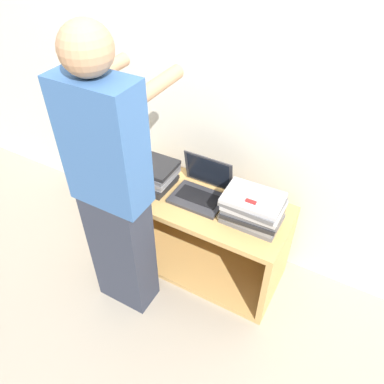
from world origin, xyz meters
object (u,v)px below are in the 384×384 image
Objects in this scene: laptop_stack_left at (149,173)px; laptop_stack_right at (253,208)px; person at (113,192)px; laptop_open at (201,190)px.

laptop_stack_left is 0.71m from laptop_stack_right.
person is (0.08, -0.43, 0.19)m from laptop_stack_left.
laptop_open is 0.19× the size of person.
person is (-0.27, -0.47, 0.22)m from laptop_open.
person is (-0.63, -0.42, 0.18)m from laptop_stack_right.
laptop_stack_left is at bearing 179.65° from laptop_stack_right.
laptop_stack_left is (-0.35, -0.04, 0.03)m from laptop_open.
person is at bearing -146.00° from laptop_stack_right.
laptop_open is 0.95× the size of laptop_stack_right.
laptop_stack_right is (0.71, -0.00, 0.01)m from laptop_stack_left.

